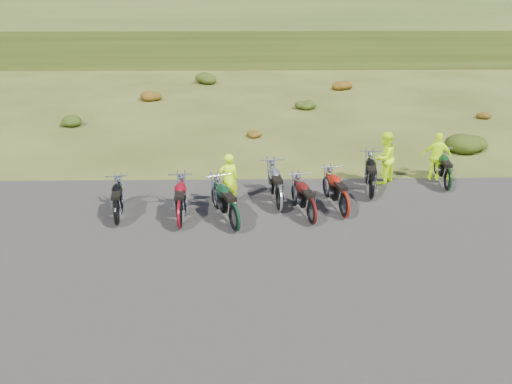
{
  "coord_description": "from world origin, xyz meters",
  "views": [
    {
      "loc": [
        -0.63,
        -12.11,
        6.32
      ],
      "look_at": [
        -0.39,
        0.83,
        0.88
      ],
      "focal_mm": 35.0,
      "sensor_mm": 36.0,
      "label": 1
    }
  ],
  "objects_px": {
    "motorcycle_0": "(118,226)",
    "person_middle": "(229,181)",
    "motorcycle_7": "(446,191)",
    "motorcycle_3": "(279,212)"
  },
  "relations": [
    {
      "from": "motorcycle_0",
      "to": "person_middle",
      "type": "xyz_separation_m",
      "value": [
        3.09,
        1.32,
        0.82
      ]
    },
    {
      "from": "motorcycle_0",
      "to": "motorcycle_3",
      "type": "distance_m",
      "value": 4.68
    },
    {
      "from": "motorcycle_7",
      "to": "person_middle",
      "type": "height_order",
      "value": "person_middle"
    },
    {
      "from": "motorcycle_0",
      "to": "motorcycle_7",
      "type": "xyz_separation_m",
      "value": [
        10.2,
        2.35,
        0.0
      ]
    },
    {
      "from": "motorcycle_0",
      "to": "motorcycle_7",
      "type": "distance_m",
      "value": 10.47
    },
    {
      "from": "person_middle",
      "to": "motorcycle_0",
      "type": "bearing_deg",
      "value": 7.72
    },
    {
      "from": "motorcycle_0",
      "to": "person_middle",
      "type": "distance_m",
      "value": 3.46
    },
    {
      "from": "motorcycle_7",
      "to": "person_middle",
      "type": "bearing_deg",
      "value": 105.07
    },
    {
      "from": "motorcycle_3",
      "to": "motorcycle_7",
      "type": "distance_m",
      "value": 5.79
    },
    {
      "from": "motorcycle_3",
      "to": "person_middle",
      "type": "distance_m",
      "value": 1.78
    }
  ]
}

